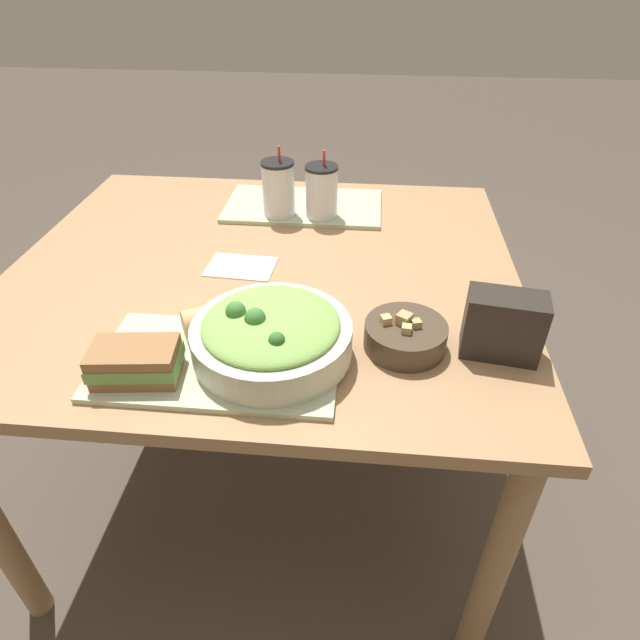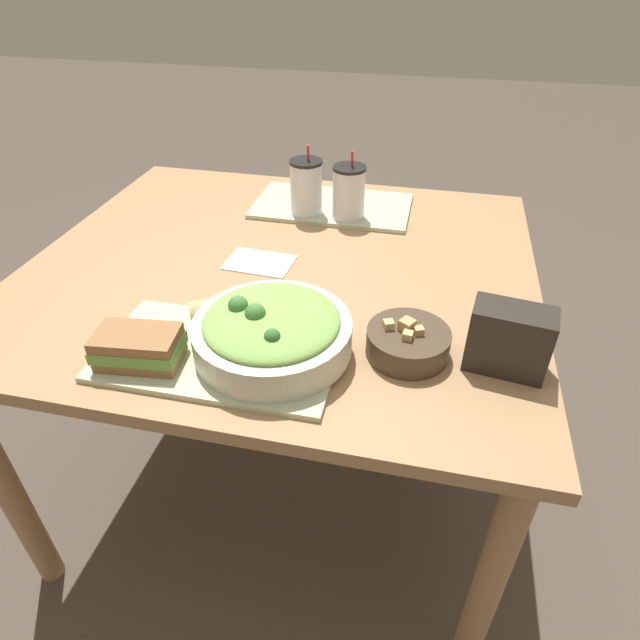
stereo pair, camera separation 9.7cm
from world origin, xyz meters
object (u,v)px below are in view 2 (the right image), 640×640
at_px(soup_bowl, 408,342).
at_px(napkin_folded, 259,262).
at_px(chip_bag, 509,339).
at_px(baguette_near, 232,310).
at_px(salad_bowl, 272,330).
at_px(drink_cup_red, 349,194).
at_px(sandwich_near, 138,347).
at_px(drink_cup_dark, 306,189).

distance_m(soup_bowl, napkin_folded, 0.47).
xyz_separation_m(chip_bag, napkin_folded, (-0.56, 0.27, -0.06)).
height_order(soup_bowl, baguette_near, soup_bowl).
distance_m(salad_bowl, soup_bowl, 0.26).
xyz_separation_m(salad_bowl, drink_cup_red, (0.04, 0.61, 0.02)).
xyz_separation_m(baguette_near, chip_bag, (0.53, -0.01, 0.02)).
bearing_deg(napkin_folded, baguette_near, -83.92).
bearing_deg(baguette_near, sandwich_near, 112.51).
bearing_deg(baguette_near, drink_cup_red, -43.15).
distance_m(baguette_near, drink_cup_red, 0.56).
xyz_separation_m(drink_cup_dark, drink_cup_red, (0.12, 0.00, -0.00)).
bearing_deg(sandwich_near, napkin_folded, 70.61).
height_order(soup_bowl, drink_cup_dark, drink_cup_dark).
xyz_separation_m(sandwich_near, baguette_near, (0.12, 0.15, -0.00)).
height_order(chip_bag, napkin_folded, chip_bag).
height_order(sandwich_near, drink_cup_dark, drink_cup_dark).
xyz_separation_m(soup_bowl, drink_cup_red, (-0.21, 0.55, 0.05)).
relative_size(salad_bowl, drink_cup_dark, 1.55).
bearing_deg(baguette_near, salad_bowl, -150.51).
height_order(salad_bowl, drink_cup_dark, drink_cup_dark).
bearing_deg(soup_bowl, chip_bag, 0.09).
bearing_deg(sandwich_near, soup_bowl, 10.28).
distance_m(soup_bowl, chip_bag, 0.18).
relative_size(soup_bowl, sandwich_near, 0.96).
bearing_deg(sandwich_near, drink_cup_dark, 71.78).
distance_m(salad_bowl, chip_bag, 0.43).
distance_m(sandwich_near, drink_cup_red, 0.74).
xyz_separation_m(drink_cup_dark, chip_bag, (0.51, -0.55, -0.02)).
bearing_deg(sandwich_near, chip_bag, 5.96).
relative_size(drink_cup_red, napkin_folded, 1.11).
bearing_deg(napkin_folded, salad_bowl, -67.83).
xyz_separation_m(sandwich_near, drink_cup_red, (0.26, 0.69, 0.03)).
relative_size(salad_bowl, sandwich_near, 1.82).
distance_m(drink_cup_dark, chip_bag, 0.75).
bearing_deg(napkin_folded, soup_bowl, -35.17).
relative_size(salad_bowl, soup_bowl, 1.88).
bearing_deg(napkin_folded, chip_bag, -25.69).
bearing_deg(chip_bag, sandwich_near, -159.19).
bearing_deg(soup_bowl, baguette_near, 178.47).
relative_size(drink_cup_dark, napkin_folded, 1.15).
relative_size(soup_bowl, baguette_near, 0.94).
bearing_deg(soup_bowl, drink_cup_dark, 121.07).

